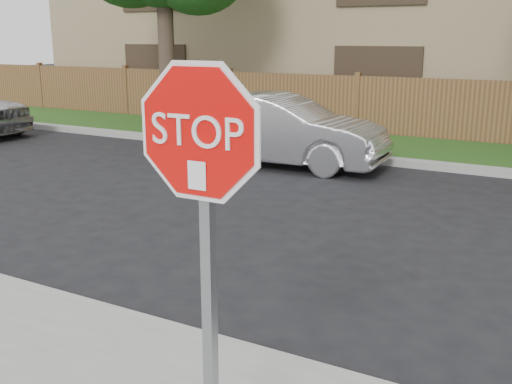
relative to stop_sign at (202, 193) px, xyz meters
The scene contains 5 objects.
ground 2.37m from the stop_sign, 79.59° to the left, with size 90.00×90.00×0.00m, color black.
far_curb 9.79m from the stop_sign, 88.38° to the left, with size 70.00×0.30×0.15m, color gray.
grass_strip 11.42m from the stop_sign, 88.62° to the left, with size 70.00×3.00×0.12m, color #1E4714.
stop_sign is the anchor object (origin of this frame).
sedan_left 9.37m from the stop_sign, 114.41° to the left, with size 1.55×4.45×1.47m, color #B0B0B5.
Camera 1 is at (1.44, -3.99, 2.62)m, focal length 42.00 mm.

